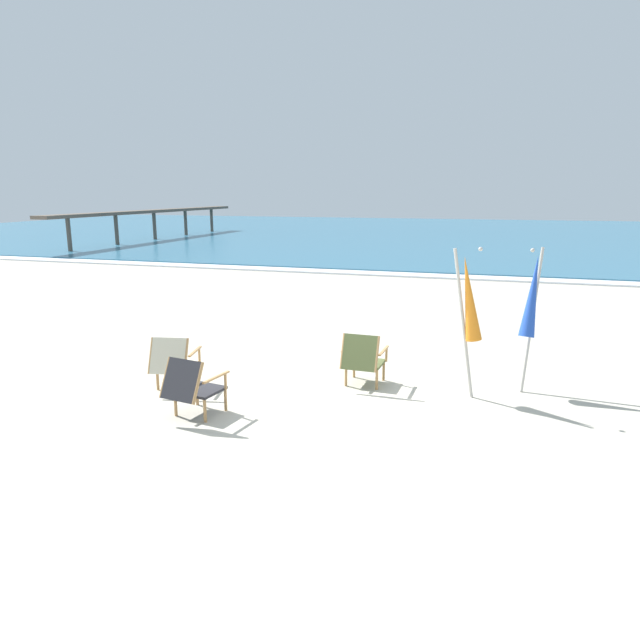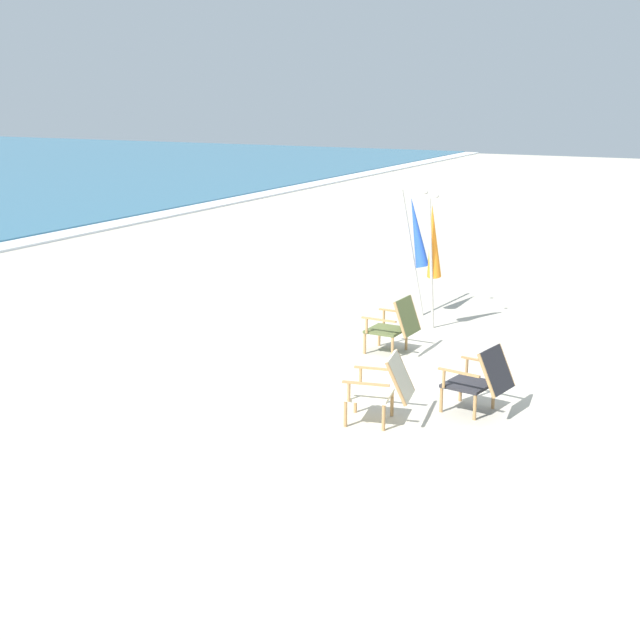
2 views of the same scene
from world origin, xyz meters
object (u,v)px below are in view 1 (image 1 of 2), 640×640
umbrella_furled_blue (532,298)px  beach_chair_back_right (174,361)px  beach_chair_far_center (363,358)px  umbrella_furled_orange (469,300)px  beach_chair_front_left (192,386)px

umbrella_furled_blue → beach_chair_back_right: bearing=-162.8°
beach_chair_far_center → umbrella_furled_orange: 1.74m
umbrella_furled_blue → beach_chair_far_center: bearing=-165.5°
umbrella_furled_blue → umbrella_furled_orange: size_ratio=0.98×
beach_chair_far_center → umbrella_furled_orange: bearing=0.1°
beach_chair_back_right → umbrella_furled_blue: bearing=17.2°
beach_chair_back_right → beach_chair_front_left: same height
beach_chair_back_right → beach_chair_front_left: size_ratio=1.02×
umbrella_furled_orange → beach_chair_back_right: bearing=-167.2°
beach_chair_back_right → beach_chair_front_left: bearing=-48.0°
beach_chair_far_center → beach_chair_front_left: beach_chair_far_center is taller
beach_chair_far_center → umbrella_furled_blue: (2.30, 0.60, 0.92)m
beach_chair_far_center → beach_chair_front_left: bearing=-135.0°
umbrella_furled_orange → beach_chair_far_center: bearing=-179.9°
beach_chair_back_right → umbrella_furled_orange: 4.26m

